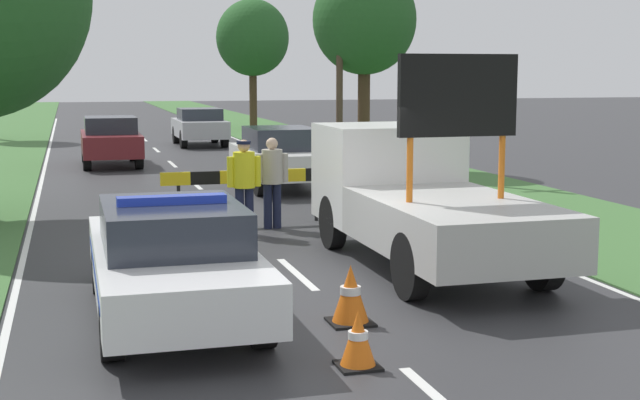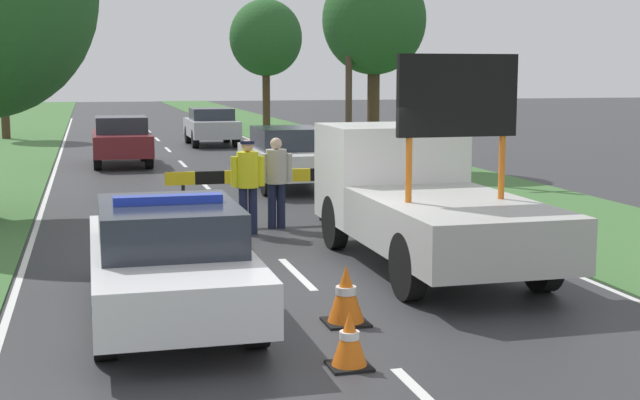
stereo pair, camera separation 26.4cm
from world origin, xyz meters
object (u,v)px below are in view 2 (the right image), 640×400
Objects in this scene: pedestrian_civilian at (276,175)px; traffic_cone_centre_front at (346,295)px; police_car at (169,258)px; queued_car_wagon_maroon at (121,140)px; police_officer at (248,178)px; utility_pole at (349,18)px; roadside_tree_near_left at (1,34)px; work_truck at (418,196)px; queued_car_sedan_silver at (211,126)px; roadside_tree_far_left at (374,21)px; roadside_tree_near_right at (266,38)px; road_barrier at (253,179)px; queued_car_van_white at (287,156)px; traffic_cone_near_police at (349,340)px.

pedestrian_civilian is 2.45× the size of traffic_cone_centre_front.
queued_car_wagon_maroon reaches higher than police_car.
utility_pole is at bearing -120.93° from police_officer.
roadside_tree_near_left is (-4.58, 12.67, 3.79)m from queued_car_wagon_maroon.
queued_car_sedan_silver is at bearing -90.13° from work_truck.
police_officer is 11.96m from roadside_tree_far_left.
police_car is 31.68m from roadside_tree_near_left.
traffic_cone_centre_front is 17.52m from roadside_tree_far_left.
work_truck is 1.37× the size of queued_car_wagon_maroon.
roadside_tree_near_right is 1.08× the size of roadside_tree_far_left.
road_barrier is 10.07m from utility_pole.
queued_car_sedan_silver is 10.80m from roadside_tree_near_left.
queued_car_van_white is (1.50, 5.84, -0.20)m from pedestrian_civilian.
queued_car_van_white is 0.51× the size of utility_pole.
work_truck is 4.60m from road_barrier.
queued_car_van_white is 1.12× the size of queued_car_sedan_silver.
work_truck is 5.28m from traffic_cone_near_police.
roadside_tree_far_left is (5.64, 9.96, 3.45)m from police_officer.
queued_car_sedan_silver is at bearing -114.02° from roadside_tree_near_right.
queued_car_wagon_maroon is (-2.11, 12.02, -0.07)m from road_barrier.
road_barrier is 12.21m from queued_car_wagon_maroon.
utility_pole is at bearing -150.25° from roadside_tree_far_left.
utility_pole is at bearing 69.70° from pedestrian_civilian.
queued_car_van_white is 0.68× the size of roadside_tree_near_right.
traffic_cone_centre_front is (2.01, -0.83, -0.38)m from police_car.
roadside_tree_near_right is at bearing -99.82° from queued_car_van_white.
traffic_cone_centre_front is (0.41, 1.54, 0.06)m from traffic_cone_near_police.
work_truck is 1.26× the size of queued_car_van_white.
police_officer is at bearing 71.33° from queued_car_van_white.
roadside_tree_far_left is (3.60, -10.27, 3.69)m from queued_car_sedan_silver.
road_barrier is 1.18m from police_officer.
roadside_tree_near_right is at bearing 88.55° from roadside_tree_far_left.
queued_car_wagon_maroon reaches higher than traffic_cone_centre_front.
work_truck is 13.22m from utility_pole.
roadside_tree_far_left reaches higher than road_barrier.
pedestrian_civilian is 10.42m from utility_pole.
work_truck is at bearing 103.72° from queued_car_wagon_maroon.
roadside_tree_near_right is (12.51, 3.59, 0.07)m from roadside_tree_near_left.
queued_car_sedan_silver is (-0.09, 13.90, -0.02)m from queued_car_van_white.
roadside_tree_near_right reaches higher than pedestrian_civilian.
work_truck is 0.85× the size of roadside_tree_near_right.
pedestrian_civilian is at bearing 85.93° from queued_car_sedan_silver.
roadside_tree_near_left reaches higher than road_barrier.
utility_pole is (4.06, 8.93, 3.51)m from pedestrian_civilian.
roadside_tree_near_left is at bearing 124.02° from utility_pole.
queued_car_van_white is (2.45, 14.01, 0.53)m from traffic_cone_near_police.
roadside_tree_far_left is (5.54, 16.10, 4.14)m from traffic_cone_centre_front.
roadside_tree_near_right reaches higher than traffic_cone_centre_front.
traffic_cone_centre_front is 32.88m from roadside_tree_near_left.
roadside_tree_near_right is (6.13, 29.41, 3.64)m from police_officer.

